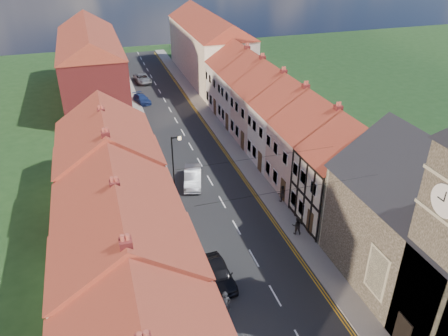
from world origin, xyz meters
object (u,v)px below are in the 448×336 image
Objects in this scene: car_far at (142,99)px; pedestrian_right_b at (297,225)px; lamppost at (174,164)px; car_mid at (193,177)px; pedestrian_left at (225,305)px; church at (439,222)px; car_distant at (142,79)px; car_near at (219,273)px; pedestrian_right at (282,194)px.

pedestrian_right_b is (7.47, -34.17, 0.35)m from car_far.
car_mid is at bearing 42.53° from lamppost.
car_mid is 11.87m from pedestrian_right_b.
church is at bearing 9.07° from pedestrian_left.
car_distant is at bearing 67.16° from car_far.
car_distant is 43.82m from pedestrian_right_b.
car_near is at bearing -86.96° from lamppost.
lamppost is 1.27× the size of car_distant.
lamppost is 14.92m from pedestrian_left.
pedestrian_right_b is at bearing 80.36° from pedestrian_right.
car_near is 37.38m from car_far.
pedestrian_right is (6.90, -38.64, 0.24)m from car_distant.
car_distant is (2.01, 35.06, -2.88)m from lamppost.
car_distant is 3.04× the size of pedestrian_right.
lamppost is 3.79× the size of pedestrian_right_b.
car_distant is 2.47× the size of pedestrian_left.
pedestrian_right is at bearing 108.01° from church.
car_near is 11.50m from pedestrian_right.
car_distant is at bearing 102.18° from church.
pedestrian_left reaches higher than car_near.
car_far is 30.57m from pedestrian_right.
pedestrian_left is at bearing 54.70° from pedestrian_right_b.
pedestrian_right is at bearing -88.47° from car_far.
pedestrian_right_b is (8.02, 6.39, -0.16)m from pedestrian_left.
pedestrian_right is at bearing -23.84° from car_mid.
lamppost is at bearing 128.30° from church.
car_far is 0.81× the size of car_distant.
pedestrian_left is at bearing 51.82° from pedestrian_right.
car_near is 1.08× the size of car_far.
pedestrian_right reaches higher than car_near.
car_far is 2.47× the size of pedestrian_right.
lamppost is at bearing -98.82° from car_distant.
church is at bearing -44.31° from car_mid.
pedestrian_left is 1.23× the size of pedestrian_right.
lamppost is 1.56× the size of car_far.
car_far is 40.57m from pedestrian_left.
church is 3.96× the size of car_far.
pedestrian_right_b reaches higher than pedestrian_right.
car_mid is 16.75m from pedestrian_left.
lamppost is 1.33× the size of car_mid.
church is 14.52m from car_near.
church is at bearing -87.77° from car_far.
church is 3.67× the size of car_near.
church is 9.80× the size of pedestrian_right.
church is 21.38m from lamppost.
car_near reaches higher than car_far.
church is at bearing -51.70° from lamppost.
pedestrian_left is 1.21× the size of pedestrian_right_b.
pedestrian_right_b is at bearing -45.88° from lamppost.
church reaches higher than car_near.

